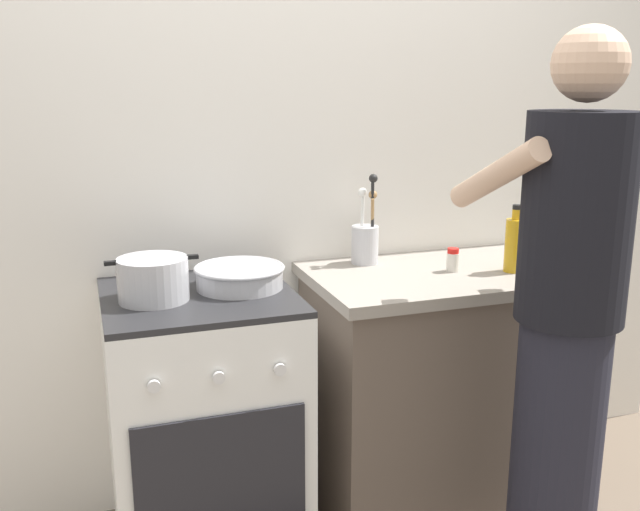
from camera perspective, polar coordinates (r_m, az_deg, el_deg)
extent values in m
cube|color=silver|center=(2.67, 0.40, 7.32)|extent=(3.20, 0.10, 2.50)
cube|color=brown|center=(2.72, 10.00, -10.79)|extent=(0.96, 0.56, 0.86)
cube|color=gray|center=(2.56, 10.41, -1.59)|extent=(1.00, 0.60, 0.04)
cube|color=white|center=(2.44, -9.41, -13.47)|extent=(0.60, 0.60, 0.88)
cube|color=#232326|center=(2.27, -9.86, -3.31)|extent=(0.60, 0.60, 0.02)
cube|color=black|center=(2.19, -7.96, -17.48)|extent=(0.51, 0.01, 0.40)
cylinder|color=silver|center=(2.01, -13.35, -10.33)|extent=(0.04, 0.01, 0.04)
cylinder|color=silver|center=(2.03, -8.23, -9.82)|extent=(0.04, 0.01, 0.04)
cylinder|color=silver|center=(2.07, -3.27, -9.25)|extent=(0.04, 0.01, 0.04)
cylinder|color=#B2B2B7|center=(2.21, -13.41, -1.89)|extent=(0.22, 0.22, 0.13)
cube|color=black|center=(2.19, -16.70, -0.60)|extent=(0.04, 0.02, 0.01)
cube|color=black|center=(2.21, -10.33, -0.10)|extent=(0.04, 0.02, 0.01)
cylinder|color=#B7B7BC|center=(2.30, -6.55, -1.77)|extent=(0.28, 0.28, 0.07)
torus|color=#B7B7BC|center=(2.29, -6.57, -1.01)|extent=(0.30, 0.30, 0.01)
cylinder|color=silver|center=(2.60, 3.66, 0.88)|extent=(0.10, 0.10, 0.14)
cylinder|color=black|center=(2.58, 4.29, 2.76)|extent=(0.02, 0.03, 0.30)
sphere|color=black|center=(2.55, 4.35, 6.27)|extent=(0.03, 0.03, 0.03)
cylinder|color=#9E7547|center=(2.59, 4.27, 2.30)|extent=(0.03, 0.05, 0.22)
sphere|color=#9E7547|center=(2.57, 4.32, 4.95)|extent=(0.03, 0.03, 0.03)
cylinder|color=white|center=(2.59, 3.44, 2.40)|extent=(0.02, 0.02, 0.23)
sphere|color=white|center=(2.57, 3.48, 5.17)|extent=(0.03, 0.03, 0.03)
cylinder|color=silver|center=(2.53, 10.73, -0.54)|extent=(0.04, 0.04, 0.07)
cylinder|color=red|center=(2.53, 10.77, 0.38)|extent=(0.04, 0.04, 0.02)
cylinder|color=gold|center=(2.57, 15.52, 0.78)|extent=(0.07, 0.07, 0.19)
cylinder|color=gold|center=(2.55, 15.69, 3.24)|extent=(0.03, 0.03, 0.04)
cylinder|color=black|center=(2.54, 15.72, 3.81)|extent=(0.03, 0.03, 0.02)
cylinder|color=black|center=(2.29, 18.54, -15.66)|extent=(0.26, 0.26, 0.90)
cylinder|color=black|center=(2.04, 20.11, 2.82)|extent=(0.30, 0.30, 0.58)
sphere|color=#D3AA8C|center=(2.01, 21.10, 14.34)|extent=(0.20, 0.20, 0.20)
cylinder|color=#D3AA8C|center=(2.04, 14.15, 6.35)|extent=(0.07, 0.41, 0.24)
cylinder|color=#D3AA8C|center=(2.24, 21.52, 6.45)|extent=(0.07, 0.41, 0.24)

